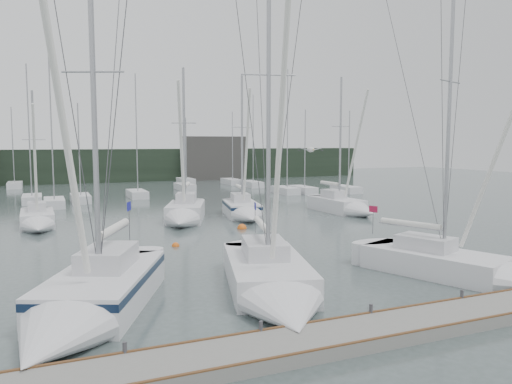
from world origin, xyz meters
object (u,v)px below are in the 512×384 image
sailboat_near_left (86,304)px  sailboat_mid_b (38,222)px  sailboat_mid_e (347,207)px  buoy_b (242,229)px  sailboat_near_center (275,288)px  sailboat_near_right (476,270)px  buoy_a (176,246)px  sailboat_mid_d (244,211)px  sailboat_mid_c (184,215)px

sailboat_near_left → sailboat_mid_b: bearing=118.6°
sailboat_mid_e → buoy_b: sailboat_mid_e is taller
sailboat_near_left → sailboat_near_center: 6.79m
sailboat_near_center → sailboat_near_right: sailboat_near_right is taller
sailboat_mid_b → buoy_b: (13.19, -5.69, -0.50)m
sailboat_near_center → sailboat_mid_b: size_ratio=1.43×
sailboat_mid_b → buoy_a: bearing=-53.4°
sailboat_mid_b → buoy_b: bearing=-24.2°
sailboat_mid_b → sailboat_mid_e: bearing=-6.5°
sailboat_near_center → sailboat_mid_e: 24.58m
sailboat_near_center → sailboat_mid_d: (6.76, 19.91, 0.03)m
sailboat_near_right → sailboat_mid_c: bearing=89.1°
sailboat_near_center → sailboat_mid_b: bearing=127.3°
sailboat_mid_d → buoy_a: size_ratio=26.86×
sailboat_near_left → sailboat_near_right: bearing=18.7°
sailboat_near_left → sailboat_mid_c: bearing=90.1°
buoy_a → buoy_b: 7.02m
sailboat_mid_b → sailboat_near_center: bearing=-69.4°
sailboat_near_left → sailboat_mid_c: 20.75m
sailboat_near_center → sailboat_mid_e: bearing=66.0°
sailboat_mid_b → buoy_b: 14.38m
sailboat_near_right → sailboat_mid_c: sailboat_near_right is taller
sailboat_near_left → sailboat_mid_b: (-1.60, 20.72, -0.13)m
sailboat_near_center → sailboat_near_right: size_ratio=1.01×
sailboat_mid_e → buoy_a: sailboat_mid_e is taller
sailboat_mid_c → sailboat_mid_e: sailboat_mid_c is taller
sailboat_near_right → sailboat_mid_c: 21.77m
sailboat_near_left → sailboat_mid_b: size_ratio=1.38×
sailboat_mid_d → sailboat_mid_b: bearing=-173.0°
buoy_a → buoy_b: bearing=34.8°
sailboat_near_right → sailboat_mid_e: size_ratio=1.19×
sailboat_mid_c → sailboat_near_right: bearing=-49.2°
sailboat_mid_d → buoy_a: (-7.70, -8.38, -0.58)m
buoy_b → sailboat_mid_b: bearing=156.7°
sailboat_mid_d → buoy_a: sailboat_mid_d is taller
sailboat_mid_d → buoy_b: 4.82m
sailboat_near_left → sailboat_near_right: size_ratio=0.98×
buoy_b → sailboat_mid_e: bearing=17.0°
sailboat_mid_e → buoy_a: bearing=-158.0°
sailboat_mid_b → sailboat_mid_d: 15.19m
sailboat_mid_b → buoy_a: size_ratio=22.98×
sailboat_mid_d → sailboat_near_center: bearing=-96.7°
sailboat_mid_d → buoy_b: sailboat_mid_d is taller
sailboat_near_center → sailboat_near_left: bearing=-168.5°
sailboat_near_right → sailboat_mid_b: (-17.52, 22.23, -0.01)m
sailboat_mid_e → sailboat_near_center: bearing=-131.6°
sailboat_near_left → sailboat_mid_d: bearing=79.2°
sailboat_near_center → sailboat_mid_e: sailboat_near_center is taller
sailboat_near_left → sailboat_mid_c: (8.46, 18.94, -0.00)m
sailboat_mid_b → sailboat_mid_c: (10.07, -1.77, 0.13)m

